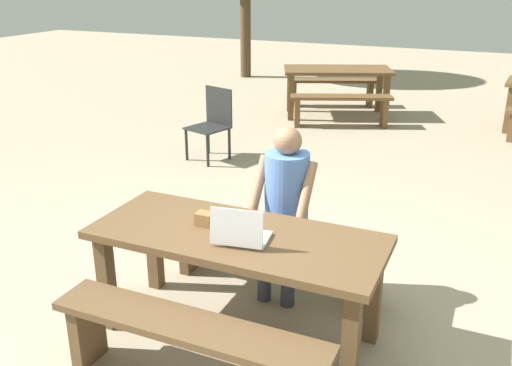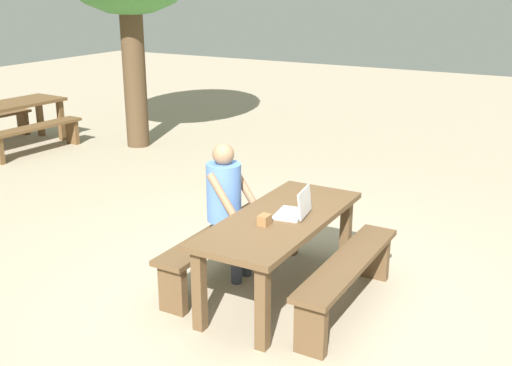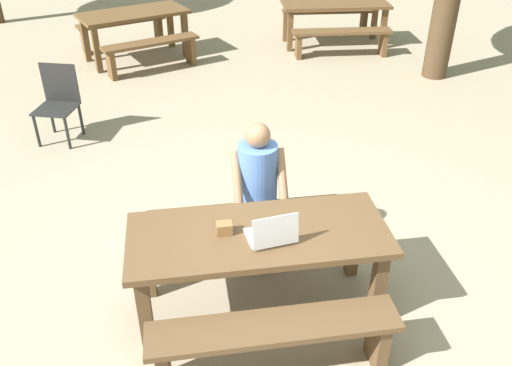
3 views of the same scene
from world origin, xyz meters
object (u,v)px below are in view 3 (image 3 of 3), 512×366
object	(u,v)px
small_pouch	(224,228)
person_seated	(258,185)
plastic_chair	(58,102)
laptop	(272,233)
picnic_table_mid	(134,20)
picnic_table_front	(259,245)
picnic_table_rear	(335,9)

from	to	relation	value
small_pouch	person_seated	distance (m)	0.65
small_pouch	plastic_chair	world-z (taller)	plastic_chair
laptop	picnic_table_mid	bearing A→B (deg)	-87.77
picnic_table_front	laptop	distance (m)	0.22
picnic_table_front	picnic_table_rear	size ratio (longest dim) A/B	0.98
picnic_table_front	picnic_table_rear	distance (m)	6.63
small_pouch	person_seated	bearing A→B (deg)	59.55
picnic_table_front	picnic_table_rear	bearing A→B (deg)	69.39
plastic_chair	picnic_table_front	bearing A→B (deg)	-42.27
small_pouch	laptop	bearing A→B (deg)	-22.75
picnic_table_rear	picnic_table_mid	bearing A→B (deg)	-172.37
picnic_table_mid	picnic_table_rear	xyz separation A→B (m)	(3.42, 0.23, -0.02)
plastic_chair	picnic_table_rear	distance (m)	5.18
picnic_table_front	person_seated	distance (m)	0.61
person_seated	plastic_chair	xyz separation A→B (m)	(-1.98, 2.62, -0.28)
laptop	person_seated	bearing A→B (deg)	-99.98
laptop	small_pouch	world-z (taller)	laptop
person_seated	laptop	bearing A→B (deg)	-91.41
picnic_table_front	plastic_chair	world-z (taller)	plastic_chair
laptop	small_pouch	size ratio (longest dim) A/B	3.25
small_pouch	person_seated	size ratio (longest dim) A/B	0.09
picnic_table_front	picnic_table_mid	world-z (taller)	picnic_table_mid
picnic_table_mid	picnic_table_rear	world-z (taller)	picnic_table_mid
laptop	small_pouch	distance (m)	0.34
plastic_chair	laptop	bearing A→B (deg)	-42.11
laptop	picnic_table_front	bearing A→B (deg)	-63.37
picnic_table_rear	small_pouch	bearing A→B (deg)	-108.73
person_seated	picnic_table_rear	distance (m)	6.05
small_pouch	person_seated	world-z (taller)	person_seated
picnic_table_mid	person_seated	bearing A→B (deg)	-100.05
picnic_table_front	picnic_table_mid	bearing A→B (deg)	100.30
small_pouch	plastic_chair	distance (m)	3.59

